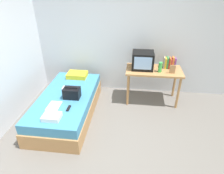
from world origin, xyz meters
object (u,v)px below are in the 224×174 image
object	(u,v)px
picture_frame	(172,69)
folded_towel	(52,117)
remote_dark	(69,108)
remote_silver	(64,88)
bed	(67,105)
book_row	(169,63)
tv	(143,60)
pillow	(77,75)
handbag	(72,93)
water_bottle	(160,67)
desk	(153,74)
magazine	(54,106)

from	to	relation	value
picture_frame	folded_towel	distance (m)	2.44
remote_dark	remote_silver	world-z (taller)	same
bed	book_row	distance (m)	2.28
tv	pillow	size ratio (longest dim) A/B	1.02
book_row	folded_towel	world-z (taller)	book_row
handbag	remote_dark	size ratio (longest dim) A/B	1.92
remote_dark	handbag	bearing A→B (deg)	96.61
water_bottle	tv	bearing A→B (deg)	159.36
folded_towel	pillow	bearing A→B (deg)	90.26
desk	tv	world-z (taller)	tv
handbag	tv	bearing A→B (deg)	33.50
tv	book_row	world-z (taller)	tv
tv	remote_dark	size ratio (longest dim) A/B	2.82
handbag	magazine	distance (m)	0.40
handbag	magazine	xyz separation A→B (m)	(-0.24, -0.31, -0.10)
bed	handbag	size ratio (longest dim) A/B	6.67
handbag	magazine	world-z (taller)	handbag
folded_towel	bed	bearing A→B (deg)	91.11
bed	magazine	xyz separation A→B (m)	(-0.09, -0.39, 0.24)
magazine	picture_frame	bearing A→B (deg)	24.99
bed	handbag	world-z (taller)	handbag
pillow	folded_towel	world-z (taller)	pillow
water_bottle	remote_dark	xyz separation A→B (m)	(-1.61, -1.08, -0.38)
remote_dark	remote_silver	xyz separation A→B (m)	(-0.33, 0.68, 0.00)
desk	tv	xyz separation A→B (m)	(-0.25, 0.03, 0.28)
folded_towel	picture_frame	bearing A→B (deg)	33.29
pillow	magazine	world-z (taller)	pillow
handbag	bed	bearing A→B (deg)	151.02
remote_silver	picture_frame	bearing A→B (deg)	9.37
remote_dark	folded_towel	distance (m)	0.34
tv	desk	bearing A→B (deg)	-7.03
tv	remote_dark	xyz separation A→B (m)	(-1.25, -1.21, -0.46)
tv	magazine	bearing A→B (deg)	-142.77
remote_dark	tv	bearing A→B (deg)	44.12
book_row	remote_dark	world-z (taller)	book_row
water_bottle	book_row	bearing A→B (deg)	48.26
magazine	remote_silver	xyz separation A→B (m)	(-0.04, 0.63, 0.01)
bed	remote_silver	xyz separation A→B (m)	(-0.13, 0.24, 0.25)
desk	folded_towel	world-z (taller)	desk
tv	picture_frame	distance (m)	0.62
handbag	water_bottle	bearing A→B (deg)	23.67
water_bottle	magazine	size ratio (longest dim) A/B	0.71
desk	pillow	world-z (taller)	desk
desk	handbag	bearing A→B (deg)	-151.84
bed	desk	xyz separation A→B (m)	(1.69, 0.74, 0.43)
desk	folded_towel	distance (m)	2.24
water_bottle	handbag	bearing A→B (deg)	-156.33
magazine	folded_towel	distance (m)	0.35
picture_frame	folded_towel	world-z (taller)	picture_frame
bed	pillow	xyz separation A→B (m)	(0.01, 0.77, 0.29)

